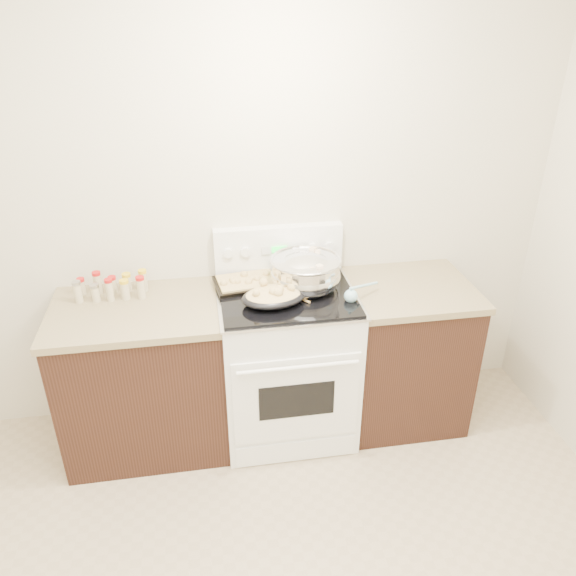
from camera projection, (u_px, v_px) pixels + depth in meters
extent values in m
cube|color=beige|center=(216.00, 206.00, 3.20)|extent=(4.00, 0.05, 2.70)
cube|color=black|center=(145.00, 379.00, 3.26)|extent=(0.90, 0.64, 0.88)
cube|color=brown|center=(135.00, 311.00, 3.04)|extent=(0.93, 0.67, 0.04)
cube|color=black|center=(402.00, 354.00, 3.48)|extent=(0.70, 0.64, 0.88)
cube|color=brown|center=(410.00, 289.00, 3.27)|extent=(0.73, 0.67, 0.04)
cube|color=white|center=(287.00, 364.00, 3.36)|extent=(0.76, 0.66, 0.92)
cube|color=white|center=(297.00, 400.00, 3.07)|extent=(0.70, 0.01, 0.55)
cube|color=black|center=(297.00, 401.00, 3.06)|extent=(0.42, 0.01, 0.22)
cylinder|color=white|center=(298.00, 368.00, 2.92)|extent=(0.65, 0.02, 0.02)
cube|color=white|center=(296.00, 451.00, 3.24)|extent=(0.70, 0.01, 0.14)
cube|color=silver|center=(287.00, 296.00, 3.14)|extent=(0.78, 0.68, 0.01)
cube|color=black|center=(287.00, 294.00, 3.14)|extent=(0.74, 0.64, 0.01)
cube|color=white|center=(278.00, 249.00, 3.33)|extent=(0.76, 0.07, 0.28)
cylinder|color=white|center=(228.00, 253.00, 3.23)|extent=(0.06, 0.02, 0.06)
cylinder|color=white|center=(246.00, 252.00, 3.25)|extent=(0.06, 0.02, 0.06)
cylinder|color=white|center=(313.00, 248.00, 3.31)|extent=(0.06, 0.02, 0.06)
cylinder|color=white|center=(330.00, 246.00, 3.32)|extent=(0.06, 0.02, 0.06)
cube|color=#19E533|center=(280.00, 249.00, 3.28)|extent=(0.09, 0.00, 0.04)
cube|color=silver|center=(266.00, 250.00, 3.27)|extent=(0.05, 0.00, 0.05)
cube|color=silver|center=(293.00, 249.00, 3.29)|extent=(0.05, 0.00, 0.05)
ellipsoid|color=silver|center=(306.00, 275.00, 3.15)|extent=(0.42, 0.42, 0.24)
cylinder|color=silver|center=(305.00, 286.00, 3.19)|extent=(0.22, 0.22, 0.01)
torus|color=silver|center=(306.00, 260.00, 3.11)|extent=(0.40, 0.40, 0.02)
cylinder|color=silver|center=(306.00, 271.00, 3.14)|extent=(0.38, 0.38, 0.13)
cylinder|color=brown|center=(306.00, 262.00, 3.11)|extent=(0.36, 0.36, 0.00)
cube|color=beige|center=(303.00, 255.00, 3.18)|extent=(0.03, 0.03, 0.02)
cube|color=beige|center=(303.00, 266.00, 3.05)|extent=(0.04, 0.04, 0.02)
cube|color=beige|center=(320.00, 267.00, 3.04)|extent=(0.04, 0.04, 0.03)
cube|color=beige|center=(312.00, 268.00, 3.02)|extent=(0.03, 0.03, 0.02)
cube|color=beige|center=(316.00, 257.00, 3.15)|extent=(0.04, 0.04, 0.03)
cube|color=beige|center=(299.00, 263.00, 3.08)|extent=(0.05, 0.05, 0.03)
cube|color=beige|center=(320.00, 262.00, 3.09)|extent=(0.04, 0.04, 0.02)
cube|color=beige|center=(317.00, 255.00, 3.18)|extent=(0.03, 0.03, 0.02)
cube|color=beige|center=(304.00, 254.00, 3.19)|extent=(0.04, 0.04, 0.03)
cube|color=beige|center=(318.00, 252.00, 3.21)|extent=(0.03, 0.03, 0.02)
cube|color=beige|center=(310.00, 256.00, 3.16)|extent=(0.04, 0.04, 0.03)
cube|color=beige|center=(319.00, 262.00, 3.10)|extent=(0.04, 0.04, 0.03)
cube|color=beige|center=(313.00, 250.00, 3.24)|extent=(0.05, 0.05, 0.03)
cube|color=beige|center=(319.00, 268.00, 3.03)|extent=(0.04, 0.04, 0.03)
ellipsoid|color=black|center=(274.00, 297.00, 3.01)|extent=(0.39, 0.30, 0.08)
ellipsoid|color=tan|center=(274.00, 295.00, 3.00)|extent=(0.35, 0.27, 0.06)
sphere|color=tan|center=(273.00, 292.00, 2.96)|extent=(0.05, 0.05, 0.05)
sphere|color=tan|center=(282.00, 283.00, 3.05)|extent=(0.05, 0.05, 0.05)
sphere|color=tan|center=(278.00, 292.00, 2.95)|extent=(0.06, 0.06, 0.06)
sphere|color=tan|center=(280.00, 289.00, 2.99)|extent=(0.04, 0.04, 0.04)
sphere|color=tan|center=(264.00, 282.00, 3.05)|extent=(0.05, 0.05, 0.05)
sphere|color=tan|center=(292.00, 287.00, 3.01)|extent=(0.06, 0.06, 0.06)
sphere|color=tan|center=(281.00, 282.00, 3.06)|extent=(0.04, 0.04, 0.04)
sphere|color=tan|center=(256.00, 293.00, 2.94)|extent=(0.04, 0.04, 0.04)
cube|color=black|center=(247.00, 283.00, 3.22)|extent=(0.39, 0.30, 0.02)
cube|color=tan|center=(247.00, 281.00, 3.21)|extent=(0.35, 0.26, 0.02)
sphere|color=tan|center=(232.00, 280.00, 3.20)|extent=(0.03, 0.03, 0.03)
sphere|color=tan|center=(235.00, 281.00, 3.19)|extent=(0.04, 0.04, 0.04)
sphere|color=tan|center=(266.00, 274.00, 3.27)|extent=(0.04, 0.04, 0.04)
sphere|color=tan|center=(248.00, 282.00, 3.17)|extent=(0.04, 0.04, 0.04)
sphere|color=tan|center=(238.00, 281.00, 3.18)|extent=(0.04, 0.04, 0.04)
sphere|color=tan|center=(257.00, 279.00, 3.21)|extent=(0.04, 0.04, 0.04)
sphere|color=tan|center=(224.00, 283.00, 3.15)|extent=(0.04, 0.04, 0.04)
sphere|color=tan|center=(244.00, 274.00, 3.25)|extent=(0.04, 0.04, 0.04)
sphere|color=tan|center=(251.00, 279.00, 3.20)|extent=(0.03, 0.03, 0.03)
sphere|color=tan|center=(233.00, 281.00, 3.18)|extent=(0.03, 0.03, 0.03)
cylinder|color=tan|center=(293.00, 295.00, 3.09)|extent=(0.16, 0.20, 0.01)
sphere|color=tan|center=(284.00, 303.00, 3.00)|extent=(0.04, 0.04, 0.04)
sphere|color=#8FC3D6|center=(351.00, 296.00, 3.04)|extent=(0.07, 0.07, 0.07)
cylinder|color=#8FC3D6|center=(364.00, 286.00, 3.10)|extent=(0.21, 0.15, 0.07)
cylinder|color=#BFB28C|center=(82.00, 288.00, 3.14)|extent=(0.04, 0.04, 0.09)
cylinder|color=#B21414|center=(80.00, 280.00, 3.12)|extent=(0.04, 0.04, 0.02)
cylinder|color=#BFB28C|center=(98.00, 284.00, 3.16)|extent=(0.04, 0.04, 0.11)
cylinder|color=#B21414|center=(96.00, 273.00, 3.13)|extent=(0.05, 0.05, 0.02)
cylinder|color=#BFB28C|center=(113.00, 286.00, 3.16)|extent=(0.04, 0.04, 0.09)
cylinder|color=#B21414|center=(112.00, 278.00, 3.14)|extent=(0.04, 0.04, 0.02)
cylinder|color=#BFB28C|center=(127.00, 284.00, 3.18)|extent=(0.05, 0.05, 0.09)
cylinder|color=gold|center=(126.00, 275.00, 3.16)|extent=(0.05, 0.05, 0.02)
cylinder|color=#BFB28C|center=(144.00, 282.00, 3.18)|extent=(0.05, 0.05, 0.11)
cylinder|color=gold|center=(142.00, 271.00, 3.15)|extent=(0.05, 0.05, 0.02)
cylinder|color=#BFB28C|center=(78.00, 293.00, 3.06)|extent=(0.04, 0.04, 0.11)
cylinder|color=#B2B2B7|center=(76.00, 283.00, 3.03)|extent=(0.05, 0.05, 0.02)
cylinder|color=#BFB28C|center=(96.00, 294.00, 3.08)|extent=(0.05, 0.05, 0.09)
cylinder|color=#B2B2B7|center=(94.00, 286.00, 3.05)|extent=(0.05, 0.05, 0.02)
cylinder|color=#BFB28C|center=(110.00, 291.00, 3.08)|extent=(0.04, 0.04, 0.11)
cylinder|color=#B21414|center=(108.00, 281.00, 3.05)|extent=(0.04, 0.04, 0.02)
cylinder|color=#BFB28C|center=(125.00, 291.00, 3.10)|extent=(0.05, 0.05, 0.10)
cylinder|color=gold|center=(124.00, 282.00, 3.07)|extent=(0.05, 0.05, 0.02)
cylinder|color=#BFB28C|center=(141.00, 289.00, 3.10)|extent=(0.04, 0.04, 0.11)
cylinder|color=#B21414|center=(140.00, 278.00, 3.07)|extent=(0.05, 0.05, 0.02)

